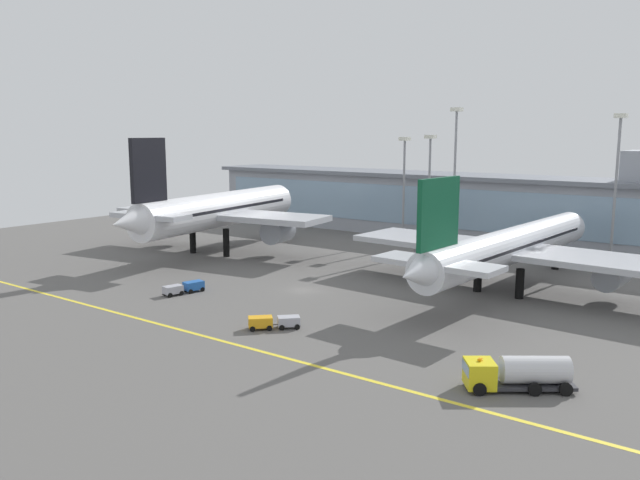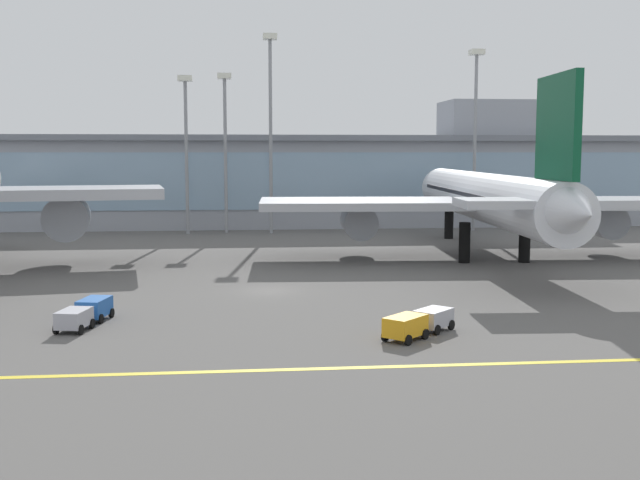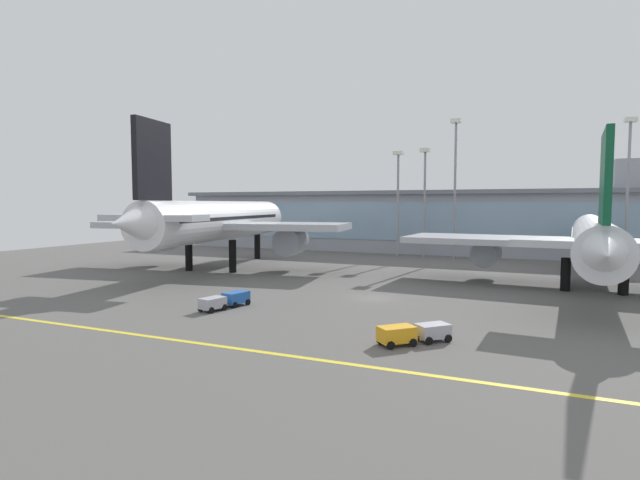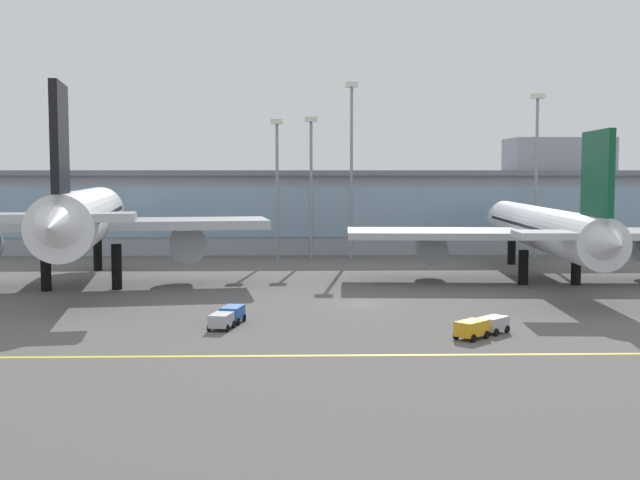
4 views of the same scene
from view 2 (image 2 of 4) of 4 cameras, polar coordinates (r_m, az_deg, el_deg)
The scene contains 10 objects.
ground_plane at distance 60.30m, azimuth -3.68°, elevation -3.73°, with size 180.00×180.00×0.00m, color #5B5956.
taxiway_centreline_stripe at distance 38.86m, azimuth -2.44°, elevation -9.43°, with size 144.00×0.50×0.01m, color yellow.
terminal_building at distance 113.00m, azimuth -3.86°, elevation 4.56°, with size 123.78×14.00×18.15m.
airliner_near_right at distance 79.83m, azimuth 12.09°, elevation 2.94°, with size 45.77×53.82×16.36m.
baggage_tug_near at distance 45.92m, azimuth 7.20°, elevation -5.98°, with size 5.02×5.07×1.40m.
service_truck_far at distance 50.44m, azimuth -16.74°, elevation -5.08°, with size 2.79×5.79×1.40m.
apron_light_mast_west at distance 103.13m, azimuth -9.75°, elevation 8.01°, with size 1.80×1.80×20.35m.
apron_light_mast_centre at distance 103.86m, azimuth -6.94°, elevation 8.17°, with size 1.80×1.80×20.77m.
apron_light_mast_east at distance 107.96m, azimuth 11.27°, elevation 9.04°, with size 1.80×1.80×24.16m.
apron_light_mast_far_east at distance 102.51m, azimuth -3.64°, elevation 9.75°, with size 1.80×1.80×25.66m.
Camera 2 is at (-2.17, -59.32, 10.63)m, focal length 43.88 mm.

